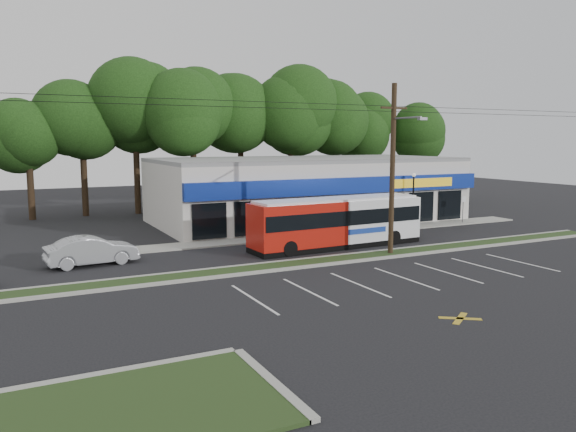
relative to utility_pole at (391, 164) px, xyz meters
The scene contains 16 objects.
ground 6.18m from the utility_pole, 161.89° to the right, with size 120.00×120.00×0.00m, color black.
grass_strip 6.06m from the utility_pole, behind, with size 40.00×1.60×0.12m, color #223716.
curb_south 6.10m from the utility_pole, 164.67° to the right, with size 40.00×0.25×0.14m, color #9E9E93.
curb_north 6.12m from the utility_pole, 161.93° to the left, with size 40.00×0.25×0.14m, color #9E9E93.
grass_island 22.67m from the utility_pole, 144.06° to the right, with size 8.00×5.00×0.12m, color #223716.
sidewalk 9.93m from the utility_pole, 74.97° to the left, with size 32.00×2.20×0.10m, color #9E9E93.
strip_mall 15.47m from the utility_pole, 79.90° to the left, with size 25.00×12.55×5.30m.
utility_pole is the anchor object (origin of this frame).
lamp_post 11.67m from the utility_pole, 43.95° to the left, with size 0.30×0.30×4.25m.
sign_post 15.71m from the utility_pole, 30.15° to the left, with size 0.45×0.10×2.23m.
tree_line 25.28m from the utility_pole, 87.33° to the left, with size 46.76×6.76×11.83m.
metrobus 5.36m from the utility_pole, 111.12° to the left, with size 11.81×3.00×3.15m.
car_dark 7.09m from the utility_pole, 57.68° to the left, with size 1.96×4.87×1.66m, color black.
car_silver 17.49m from the utility_pole, 162.33° to the left, with size 1.69×4.83×1.59m, color #A6A8AE.
pedestrian_a 8.80m from the utility_pole, 42.29° to the left, with size 0.64×0.42×1.74m, color beige.
pedestrian_b 7.80m from the utility_pole, 96.58° to the left, with size 0.74×0.57×1.52m, color beige.
Camera 1 is at (-17.18, -25.52, 6.75)m, focal length 35.00 mm.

